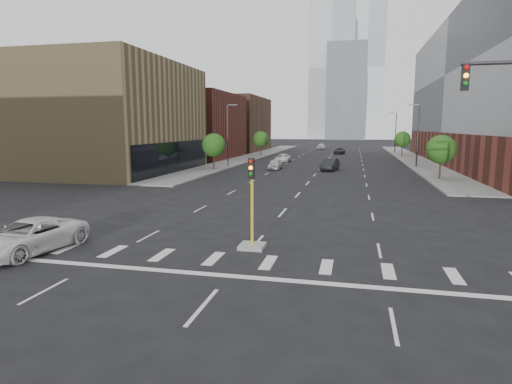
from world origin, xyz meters
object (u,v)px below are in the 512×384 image
(car_far_left, at_px, (283,158))
(car_deep_right, at_px, (339,151))
(car_distant, at_px, (321,146))
(parked_minivan, at_px, (29,236))
(car_mid_right, at_px, (330,164))
(median_traffic_signal, at_px, (252,229))
(car_near_left, at_px, (275,164))

(car_far_left, distance_m, car_deep_right, 25.62)
(car_deep_right, relative_size, car_distant, 0.93)
(car_deep_right, xyz_separation_m, parked_minivan, (-11.50, -78.69, 0.09))
(car_distant, relative_size, parked_minivan, 0.90)
(car_mid_right, distance_m, car_far_left, 15.07)
(car_deep_right, distance_m, parked_minivan, 79.53)
(car_mid_right, bearing_deg, median_traffic_signal, -83.00)
(car_far_left, relative_size, car_distant, 0.96)
(car_mid_right, bearing_deg, car_far_left, 133.57)
(car_far_left, height_order, car_distant, car_distant)
(car_distant, bearing_deg, median_traffic_signal, -90.66)
(car_near_left, bearing_deg, car_distant, 85.79)
(car_near_left, bearing_deg, median_traffic_signal, -83.01)
(car_mid_right, height_order, car_far_left, car_mid_right)
(car_distant, height_order, parked_minivan, car_distant)
(median_traffic_signal, relative_size, parked_minivan, 0.79)
(car_near_left, bearing_deg, car_far_left, 92.48)
(car_near_left, bearing_deg, parked_minivan, -97.22)
(car_mid_right, bearing_deg, car_distant, 104.69)
(median_traffic_signal, distance_m, car_mid_right, 39.15)
(car_mid_right, relative_size, car_far_left, 1.02)
(car_far_left, bearing_deg, parked_minivan, -93.67)
(car_deep_right, relative_size, parked_minivan, 0.84)
(median_traffic_signal, xyz_separation_m, car_distant, (-3.78, 93.97, -0.12))
(car_near_left, relative_size, car_deep_right, 0.89)
(median_traffic_signal, height_order, car_near_left, median_traffic_signal)
(car_deep_right, bearing_deg, car_distant, 115.79)
(parked_minivan, bearing_deg, car_deep_right, 89.73)
(car_mid_right, bearing_deg, car_deep_right, 99.19)
(car_mid_right, xyz_separation_m, car_deep_right, (0.00, 36.61, -0.13))
(car_near_left, height_order, car_far_left, car_near_left)
(median_traffic_signal, distance_m, car_near_left, 39.42)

